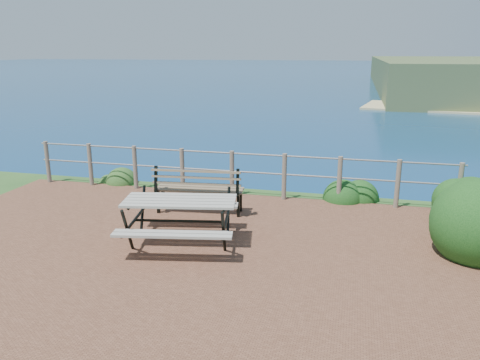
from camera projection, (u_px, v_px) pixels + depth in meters
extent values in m
cube|color=brown|center=(176.00, 259.00, 7.20)|extent=(10.00, 7.00, 0.12)
plane|color=#135575|center=(353.00, 59.00, 194.31)|extent=(1200.00, 1200.00, 0.00)
cylinder|color=#6B5B4C|center=(48.00, 162.00, 11.26)|extent=(0.10, 0.10, 1.00)
cylinder|color=#6B5B4C|center=(90.00, 164.00, 10.99)|extent=(0.10, 0.10, 1.00)
cylinder|color=#6B5B4C|center=(135.00, 167.00, 10.72)|extent=(0.10, 0.10, 1.00)
cylinder|color=#6B5B4C|center=(182.00, 170.00, 10.46)|extent=(0.10, 0.10, 1.00)
cylinder|color=#6B5B4C|center=(232.00, 173.00, 10.19)|extent=(0.10, 0.10, 1.00)
cylinder|color=#6B5B4C|center=(284.00, 177.00, 9.93)|extent=(0.10, 0.10, 1.00)
cylinder|color=#6B5B4C|center=(339.00, 180.00, 9.66)|extent=(0.10, 0.10, 1.00)
cylinder|color=#6B5B4C|center=(398.00, 184.00, 9.39)|extent=(0.10, 0.10, 1.00)
cylinder|color=#6B5B4C|center=(459.00, 188.00, 9.13)|extent=(0.10, 0.10, 1.00)
cylinder|color=slate|center=(232.00, 153.00, 10.07)|extent=(9.40, 0.04, 0.04)
cylinder|color=slate|center=(232.00, 171.00, 10.18)|extent=(9.40, 0.04, 0.04)
cube|color=gray|center=(180.00, 201.00, 7.56)|extent=(1.91, 1.06, 0.04)
cube|color=gray|center=(180.00, 218.00, 7.64)|extent=(1.82, 0.59, 0.04)
cube|color=gray|center=(180.00, 218.00, 7.64)|extent=(1.82, 0.59, 0.04)
cylinder|color=black|center=(181.00, 221.00, 7.65)|extent=(1.53, 0.33, 0.04)
cube|color=brown|center=(199.00, 189.00, 9.13)|extent=(1.75, 0.60, 0.04)
cube|color=brown|center=(199.00, 174.00, 9.05)|extent=(1.72, 0.30, 0.39)
cube|color=black|center=(200.00, 201.00, 9.19)|extent=(0.06, 0.07, 0.47)
cube|color=black|center=(200.00, 201.00, 9.19)|extent=(0.06, 0.07, 0.47)
cube|color=black|center=(200.00, 201.00, 9.19)|extent=(0.06, 0.07, 0.47)
cube|color=black|center=(200.00, 201.00, 9.19)|extent=(0.06, 0.07, 0.47)
ellipsoid|color=#123A13|center=(461.00, 215.00, 9.15)|extent=(1.15, 1.15, 1.64)
ellipsoid|color=#265520|center=(118.00, 181.00, 11.55)|extent=(0.78, 0.78, 0.53)
ellipsoid|color=#123A13|center=(353.00, 198.00, 10.17)|extent=(0.88, 0.88, 0.66)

